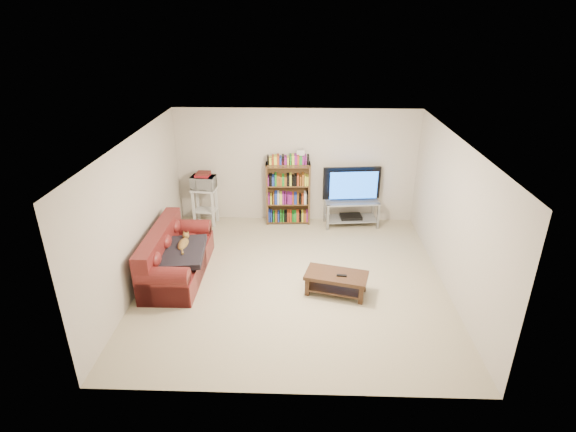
{
  "coord_description": "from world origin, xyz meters",
  "views": [
    {
      "loc": [
        0.13,
        -6.47,
        4.09
      ],
      "look_at": [
        -0.1,
        0.4,
        1.0
      ],
      "focal_mm": 28.0,
      "sensor_mm": 36.0,
      "label": 1
    }
  ],
  "objects_px": {
    "tv_stand": "(351,209)",
    "bookshelf": "(288,193)",
    "coffee_table": "(336,280)",
    "sofa": "(174,259)"
  },
  "relations": [
    {
      "from": "coffee_table",
      "to": "tv_stand",
      "type": "xyz_separation_m",
      "value": [
        0.47,
        2.58,
        0.13
      ]
    },
    {
      "from": "sofa",
      "to": "tv_stand",
      "type": "height_order",
      "value": "sofa"
    },
    {
      "from": "coffee_table",
      "to": "tv_stand",
      "type": "height_order",
      "value": "tv_stand"
    },
    {
      "from": "sofa",
      "to": "coffee_table",
      "type": "bearing_deg",
      "value": -10.15
    },
    {
      "from": "sofa",
      "to": "tv_stand",
      "type": "bearing_deg",
      "value": 33.05
    },
    {
      "from": "sofa",
      "to": "bookshelf",
      "type": "distance_m",
      "value": 2.9
    },
    {
      "from": "coffee_table",
      "to": "tv_stand",
      "type": "relative_size",
      "value": 0.92
    },
    {
      "from": "sofa",
      "to": "coffee_table",
      "type": "distance_m",
      "value": 2.77
    },
    {
      "from": "coffee_table",
      "to": "bookshelf",
      "type": "relative_size",
      "value": 0.8
    },
    {
      "from": "tv_stand",
      "to": "bookshelf",
      "type": "distance_m",
      "value": 1.37
    }
  ]
}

